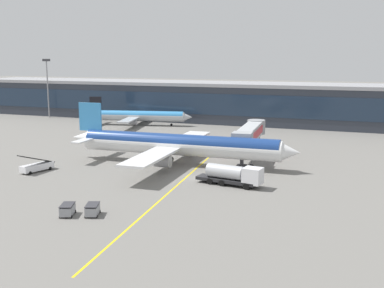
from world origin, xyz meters
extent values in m
plane|color=slate|center=(0.00, 0.00, 0.00)|extent=(700.00, 700.00, 0.00)
cube|color=yellow|center=(-2.10, 2.00, 0.00)|extent=(7.66, 79.69, 0.01)
cube|color=#2D333D|center=(2.80, 71.06, 5.64)|extent=(213.24, 19.62, 11.28)
cube|color=#1E2D42|center=(2.80, 61.19, 6.20)|extent=(206.84, 0.16, 6.31)
cube|color=#99999E|center=(2.80, 71.06, 11.78)|extent=(217.50, 20.01, 1.00)
cylinder|color=white|center=(-6.69, 8.70, 3.67)|extent=(38.68, 5.18, 3.75)
cylinder|color=navy|center=(-6.69, 8.70, 4.00)|extent=(37.91, 5.00, 3.60)
cone|color=white|center=(13.89, 9.47, 3.67)|extent=(3.88, 3.70, 3.56)
cone|color=white|center=(-27.46, 7.93, 4.04)|extent=(4.61, 3.35, 3.18)
cube|color=#388CD1|center=(-25.47, 8.00, 8.35)|extent=(4.88, 0.54, 5.62)
cube|color=white|center=(-25.11, 11.76, 4.23)|extent=(2.22, 6.07, 0.24)
cube|color=white|center=(-24.83, 4.27, 4.23)|extent=(2.22, 6.07, 0.24)
cube|color=white|center=(-8.57, 18.61, 3.39)|extent=(5.40, 16.37, 0.40)
cube|color=white|center=(-7.82, -1.32, 3.39)|extent=(5.40, 16.37, 0.40)
cylinder|color=#939399|center=(-7.46, 15.73, 2.06)|extent=(2.96, 2.17, 2.06)
cylinder|color=#939399|center=(-6.93, 1.63, 2.06)|extent=(2.96, 2.17, 2.06)
cylinder|color=black|center=(7.18, 9.22, 0.50)|extent=(1.01, 0.44, 1.00)
cylinder|color=slate|center=(7.18, 9.22, 1.40)|extent=(0.20, 0.20, 1.79)
cylinder|color=black|center=(-9.07, 10.30, 0.50)|extent=(1.01, 0.44, 1.00)
cylinder|color=slate|center=(-9.07, 10.30, 1.40)|extent=(0.20, 0.20, 1.79)
cylinder|color=black|center=(-8.94, 6.93, 0.50)|extent=(1.01, 0.44, 1.00)
cylinder|color=slate|center=(-8.94, 6.93, 1.40)|extent=(0.20, 0.20, 1.79)
cube|color=#B2B7BC|center=(4.18, 19.87, 4.97)|extent=(4.37, 17.78, 2.80)
cube|color=red|center=(4.23, 19.87, 4.97)|extent=(4.27, 14.98, 1.54)
cube|color=#9EA3A8|center=(4.87, 11.10, 4.97)|extent=(3.84, 3.47, 2.94)
cylinder|color=#4C4C51|center=(4.87, 11.10, 1.78)|extent=(0.70, 0.70, 3.57)
cube|color=#262628|center=(4.87, 11.10, 0.15)|extent=(1.94, 1.94, 0.30)
cylinder|color=gray|center=(3.49, 28.64, 4.97)|extent=(3.90, 3.90, 3.08)
cylinder|color=gray|center=(3.49, 28.64, 1.78)|extent=(1.80, 1.80, 3.57)
cube|color=#232326|center=(5.80, -1.96, 0.75)|extent=(10.26, 3.96, 0.50)
cube|color=silver|center=(10.15, -2.61, 2.00)|extent=(3.14, 2.89, 2.50)
cube|color=black|center=(11.40, -2.80, 2.50)|extent=(0.50, 2.30, 1.12)
cylinder|color=#B7BABF|center=(5.53, -1.91, 2.10)|extent=(6.26, 3.07, 2.20)
cylinder|color=black|center=(9.78, -1.35, 0.50)|extent=(1.04, 0.50, 1.00)
cylinder|color=black|center=(9.42, -3.70, 0.50)|extent=(1.04, 0.50, 1.00)
cylinder|color=black|center=(5.68, -0.74, 0.50)|extent=(1.04, 0.50, 1.00)
cylinder|color=black|center=(5.33, -3.08, 0.50)|extent=(1.04, 0.50, 1.00)
cylinder|color=black|center=(3.61, -0.42, 0.50)|extent=(1.04, 0.50, 1.00)
cylinder|color=black|center=(3.25, -2.77, 0.50)|extent=(1.04, 0.50, 1.00)
cube|color=white|center=(-28.22, -5.42, 0.85)|extent=(3.38, 6.29, 1.10)
cube|color=black|center=(-28.22, -5.42, 2.30)|extent=(3.06, 7.01, 2.38)
cylinder|color=black|center=(-28.50, -3.17, 0.30)|extent=(0.40, 0.64, 0.60)
cylinder|color=black|center=(-26.85, -3.62, 0.30)|extent=(0.40, 0.64, 0.60)
cylinder|color=black|center=(-29.58, -7.23, 0.30)|extent=(0.40, 0.64, 0.60)
cylinder|color=black|center=(-27.93, -7.67, 0.30)|extent=(0.40, 0.64, 0.60)
cube|color=gray|center=(-9.14, -23.36, 0.73)|extent=(2.33, 2.97, 1.10)
cube|color=#333338|center=(-9.14, -23.36, 1.43)|extent=(2.38, 3.02, 0.10)
cylinder|color=black|center=(-10.21, -22.66, 0.18)|extent=(0.24, 0.38, 0.36)
cylinder|color=black|center=(-8.81, -22.12, 0.18)|extent=(0.24, 0.38, 0.36)
cylinder|color=black|center=(-9.46, -24.60, 0.18)|extent=(0.24, 0.38, 0.36)
cylinder|color=black|center=(-8.06, -24.07, 0.18)|extent=(0.24, 0.38, 0.36)
cube|color=gray|center=(-6.15, -22.22, 0.73)|extent=(2.33, 2.97, 1.10)
cube|color=#333338|center=(-6.15, -22.22, 1.43)|extent=(2.38, 3.02, 0.10)
cylinder|color=black|center=(-7.22, -21.51, 0.18)|extent=(0.24, 0.38, 0.36)
cylinder|color=black|center=(-5.82, -20.98, 0.18)|extent=(0.24, 0.38, 0.36)
cylinder|color=black|center=(-6.48, -23.46, 0.18)|extent=(0.24, 0.38, 0.36)
cylinder|color=black|center=(-5.07, -22.92, 0.18)|extent=(0.24, 0.38, 0.36)
cylinder|color=#B2B7BC|center=(-37.68, 52.88, 2.74)|extent=(27.55, 8.45, 2.83)
cylinder|color=#388CD1|center=(-37.68, 52.88, 2.99)|extent=(26.98, 8.23, 2.72)
cone|color=#B2B7BC|center=(-23.22, 55.92, 2.74)|extent=(3.33, 3.22, 2.69)
cone|color=#B2B7BC|center=(-52.27, 49.80, 3.02)|extent=(3.83, 3.06, 2.41)
cube|color=black|center=(-50.67, 50.14, 6.28)|extent=(3.66, 1.01, 4.25)
cube|color=#B2B7BC|center=(-50.76, 53.02, 3.16)|extent=(2.32, 4.73, 0.17)
cube|color=#B2B7BC|center=(-49.59, 47.47, 3.16)|extent=(2.32, 4.73, 0.17)
cube|color=#B2B7BC|center=(-40.20, 59.71, 2.52)|extent=(5.71, 12.02, 0.28)
cube|color=#B2B7BC|center=(-37.23, 45.61, 2.52)|extent=(5.71, 12.02, 0.28)
cylinder|color=#939399|center=(-39.08, 57.81, 1.53)|extent=(2.46, 1.98, 1.56)
cylinder|color=#939399|center=(-36.97, 47.79, 1.53)|extent=(2.46, 1.98, 1.56)
cylinder|color=black|center=(-27.97, 54.92, 0.35)|extent=(0.75, 0.42, 0.71)
cylinder|color=slate|center=(-27.97, 54.92, 1.01)|extent=(0.14, 0.14, 1.32)
cylinder|color=black|center=(-39.56, 53.78, 0.35)|extent=(0.75, 0.42, 0.71)
cylinder|color=slate|center=(-39.56, 53.78, 1.01)|extent=(0.14, 0.14, 1.32)
cylinder|color=black|center=(-39.03, 51.29, 0.35)|extent=(0.75, 0.42, 0.71)
cylinder|color=slate|center=(-39.03, 51.29, 1.01)|extent=(0.14, 0.14, 1.32)
cylinder|color=gray|center=(-74.63, 59.06, 9.38)|extent=(0.44, 0.44, 18.75)
cube|color=#333338|center=(-74.63, 59.06, 19.15)|extent=(2.80, 0.50, 0.80)
camera|label=1|loc=(25.98, -71.53, 19.93)|focal=43.83mm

